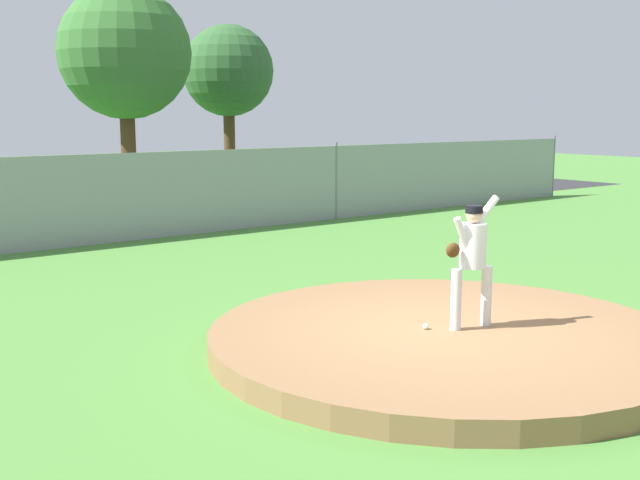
{
  "coord_description": "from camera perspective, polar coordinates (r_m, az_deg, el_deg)",
  "views": [
    {
      "loc": [
        -6.85,
        -6.35,
        2.87
      ],
      "look_at": [
        0.12,
        2.61,
        1.01
      ],
      "focal_mm": 44.05,
      "sensor_mm": 36.0,
      "label": 1
    }
  ],
  "objects": [
    {
      "name": "chainlink_fence",
      "position": [
        17.83,
        -15.04,
        2.92
      ],
      "size": [
        32.05,
        0.07,
        2.07
      ],
      "color": "gray",
      "rests_on": "ground_plane"
    },
    {
      "name": "ground_plane",
      "position": [
        14.41,
        -8.66,
        -2.28
      ],
      "size": [
        80.0,
        80.0,
        0.0
      ],
      "primitive_type": "plane",
      "color": "#4C8438"
    },
    {
      "name": "parked_car_white",
      "position": [
        24.35,
        -9.04,
        4.26
      ],
      "size": [
        2.02,
        4.49,
        1.6
      ],
      "color": "silver",
      "rests_on": "ground_plane"
    },
    {
      "name": "pitcher_youth",
      "position": [
        9.6,
        10.98,
        -0.94
      ],
      "size": [
        0.8,
        0.32,
        1.61
      ],
      "color": "silver",
      "rests_on": "pitchers_mound"
    },
    {
      "name": "tree_tall_centre",
      "position": [
        35.85,
        -6.69,
        12.07
      ],
      "size": [
        4.04,
        4.04,
        6.69
      ],
      "color": "#4C331E",
      "rests_on": "ground_plane"
    },
    {
      "name": "traffic_cone_orange",
      "position": [
        26.61,
        -2.4,
        3.68
      ],
      "size": [
        0.4,
        0.4,
        0.55
      ],
      "color": "orange",
      "rests_on": "asphalt_strip"
    },
    {
      "name": "baseball",
      "position": [
        9.63,
        7.7,
        -6.24
      ],
      "size": [
        0.07,
        0.07,
        0.07
      ],
      "primitive_type": "sphere",
      "color": "white",
      "rests_on": "pitchers_mound"
    },
    {
      "name": "parked_car_slate",
      "position": [
        21.4,
        -21.47,
        3.09
      ],
      "size": [
        1.97,
        4.63,
        1.64
      ],
      "color": "slate",
      "rests_on": "ground_plane"
    },
    {
      "name": "asphalt_strip",
      "position": [
        22.13,
        -19.49,
        1.34
      ],
      "size": [
        44.0,
        7.0,
        0.01
      ],
      "primitive_type": "cube",
      "color": "#2B2B2D",
      "rests_on": "ground_plane"
    },
    {
      "name": "tree_leaning_west",
      "position": [
        31.02,
        -14.0,
        13.02
      ],
      "size": [
        4.96,
        4.96,
        7.53
      ],
      "color": "#4C331E",
      "rests_on": "ground_plane"
    },
    {
      "name": "pitchers_mound",
      "position": [
        9.73,
        9.01,
        -7.13
      ],
      "size": [
        5.73,
        5.73,
        0.26
      ],
      "primitive_type": "cylinder",
      "color": "olive",
      "rests_on": "ground_plane"
    }
  ]
}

